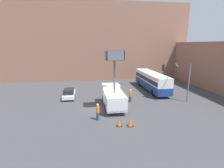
# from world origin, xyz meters

# --- Properties ---
(ground_plane) EXTENTS (120.00, 120.00, 0.00)m
(ground_plane) POSITION_xyz_m (0.00, 0.00, 0.00)
(ground_plane) COLOR #424244
(building_backdrop_far) EXTENTS (44.00, 10.00, 17.22)m
(building_backdrop_far) POSITION_xyz_m (0.00, 22.81, 8.61)
(building_backdrop_far) COLOR #936651
(building_backdrop_far) RESTS_ON ground_plane
(utility_truck) EXTENTS (2.35, 6.25, 7.39)m
(utility_truck) POSITION_xyz_m (1.40, -0.06, 1.58)
(utility_truck) COLOR white
(utility_truck) RESTS_ON ground_plane
(city_bus) EXTENTS (2.44, 11.46, 3.13)m
(city_bus) POSITION_xyz_m (9.61, 7.67, 1.83)
(city_bus) COLOR navy
(city_bus) RESTS_ON ground_plane
(traffic_light_pole) EXTENTS (3.58, 3.33, 5.54)m
(traffic_light_pole) POSITION_xyz_m (11.06, 1.13, 3.80)
(traffic_light_pole) COLOR slate
(traffic_light_pole) RESTS_ON ground_plane
(road_worker_near_truck) EXTENTS (0.38, 0.38, 1.89)m
(road_worker_near_truck) POSITION_xyz_m (-0.87, -3.75, 0.95)
(road_worker_near_truck) COLOR navy
(road_worker_near_truck) RESTS_ON ground_plane
(road_worker_directing) EXTENTS (0.38, 0.38, 1.88)m
(road_worker_directing) POSITION_xyz_m (4.18, 1.69, 0.94)
(road_worker_directing) COLOR navy
(road_worker_directing) RESTS_ON ground_plane
(traffic_cone_near_truck) EXTENTS (0.55, 0.55, 0.63)m
(traffic_cone_near_truck) POSITION_xyz_m (1.15, -5.49, 0.30)
(traffic_cone_near_truck) COLOR black
(traffic_cone_near_truck) RESTS_ON ground_plane
(traffic_cone_mid_road) EXTENTS (0.63, 0.63, 0.71)m
(traffic_cone_mid_road) POSITION_xyz_m (2.25, -5.67, 0.34)
(traffic_cone_mid_road) COLOR black
(traffic_cone_mid_road) RESTS_ON ground_plane
(parked_car_curbside) EXTENTS (1.72, 4.30, 1.41)m
(parked_car_curbside) POSITION_xyz_m (-4.64, 5.05, 0.71)
(parked_car_curbside) COLOR silver
(parked_car_curbside) RESTS_ON ground_plane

